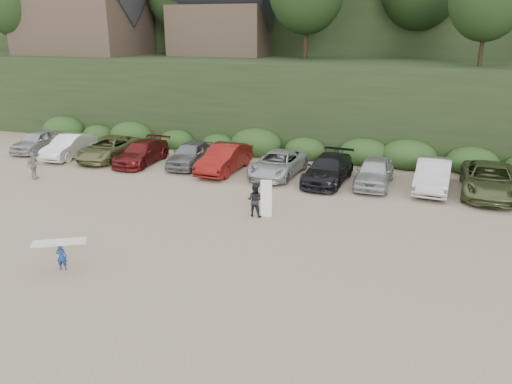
% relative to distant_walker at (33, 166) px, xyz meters
% --- Properties ---
extents(ground, '(120.00, 120.00, 0.00)m').
position_rel_distant_walker_xyz_m(ground, '(15.98, -4.77, -0.79)').
color(ground, tan).
rests_on(ground, ground).
extents(parked_cars, '(34.40, 6.06, 1.63)m').
position_rel_distant_walker_xyz_m(parked_cars, '(13.13, 5.25, -0.02)').
color(parked_cars, '#ABAAAF').
rests_on(parked_cars, ground).
extents(distant_walker, '(0.42, 0.94, 1.58)m').
position_rel_distant_walker_xyz_m(distant_walker, '(0.00, 0.00, 0.00)').
color(distant_walker, gray).
rests_on(distant_walker, ground).
extents(child_surfer, '(1.86, 1.36, 1.11)m').
position_rel_distant_walker_xyz_m(child_surfer, '(9.12, -8.76, -0.04)').
color(child_surfer, navy).
rests_on(child_surfer, ground).
extents(adult_surfer, '(1.23, 0.62, 1.83)m').
position_rel_distant_walker_xyz_m(adult_surfer, '(13.99, -1.43, -0.00)').
color(adult_surfer, black).
rests_on(adult_surfer, ground).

